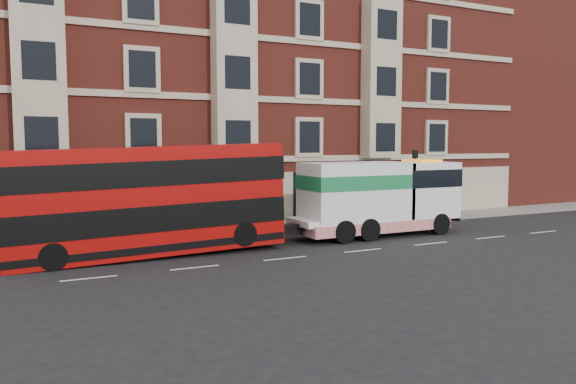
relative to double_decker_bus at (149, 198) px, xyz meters
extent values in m
plane|color=black|center=(5.07, -3.15, -2.53)|extent=(120.00, 120.00, 0.00)
cube|color=slate|center=(5.07, 4.35, -2.46)|extent=(90.00, 3.00, 0.15)
cube|color=maroon|center=(5.57, 11.85, 6.47)|extent=(45.00, 12.00, 18.00)
cube|color=maroon|center=(37.07, 10.85, 6.47)|extent=(18.00, 10.00, 18.00)
cylinder|color=black|center=(-0.93, 3.05, -0.38)|extent=(0.14, 0.14, 4.00)
cube|color=black|center=(-0.93, 3.05, 1.72)|extent=(0.35, 0.15, 0.50)
cylinder|color=black|center=(17.07, 3.05, -0.38)|extent=(0.14, 0.14, 4.00)
cube|color=black|center=(17.07, 3.05, 1.72)|extent=(0.35, 0.15, 0.50)
cube|color=#A10A08|center=(0.00, 0.00, -0.06)|extent=(11.77, 2.63, 4.63)
cube|color=black|center=(0.00, 0.00, -0.75)|extent=(11.81, 2.69, 1.10)
cube|color=black|center=(0.00, 0.00, 1.15)|extent=(11.81, 2.69, 1.05)
cylinder|color=black|center=(-3.99, -1.19, -1.99)|extent=(1.09, 0.34, 1.09)
cylinder|color=black|center=(-3.99, 1.19, -1.99)|extent=(1.09, 0.34, 1.09)
cylinder|color=black|center=(3.99, -1.19, -1.67)|extent=(1.09, 0.34, 1.09)
cylinder|color=black|center=(3.99, 1.19, -1.67)|extent=(1.09, 0.34, 1.09)
cube|color=white|center=(12.00, 0.00, -1.54)|extent=(9.46, 2.42, 0.32)
cube|color=white|center=(15.05, 0.00, -0.17)|extent=(3.36, 2.63, 3.05)
cube|color=white|center=(10.74, 0.00, -0.12)|extent=(5.68, 2.63, 3.05)
cube|color=#1B7B44|center=(10.74, 0.00, 0.41)|extent=(5.73, 2.67, 0.74)
cube|color=red|center=(11.79, 0.00, -1.90)|extent=(8.41, 2.69, 0.58)
cylinder|color=black|center=(15.36, -1.19, -1.96)|extent=(1.16, 0.37, 1.16)
cylinder|color=black|center=(15.36, 1.19, -1.96)|extent=(1.16, 0.37, 1.16)
cylinder|color=black|center=(10.74, -1.19, -1.96)|extent=(1.16, 0.42, 1.16)
cylinder|color=black|center=(10.74, 1.19, -1.96)|extent=(1.16, 0.42, 1.16)
cylinder|color=black|center=(9.27, -1.19, -1.96)|extent=(1.16, 0.42, 1.16)
cylinder|color=black|center=(9.27, 1.19, -1.96)|extent=(1.16, 0.42, 1.16)
imported|color=#191F33|center=(-2.91, 3.07, -1.51)|extent=(0.75, 0.74, 1.75)
camera|label=1|loc=(-5.40, -24.43, 2.41)|focal=35.00mm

